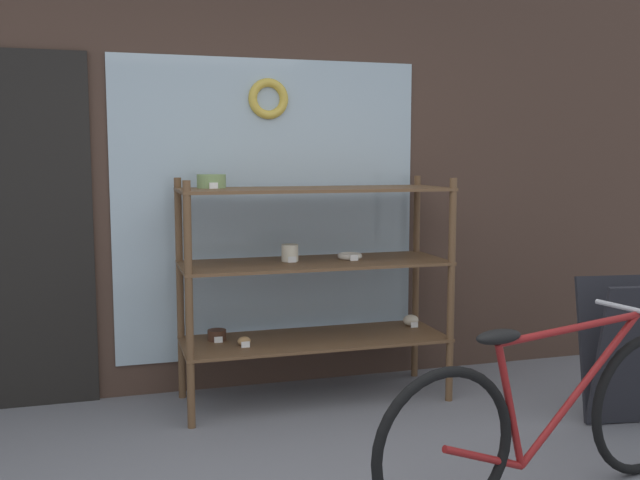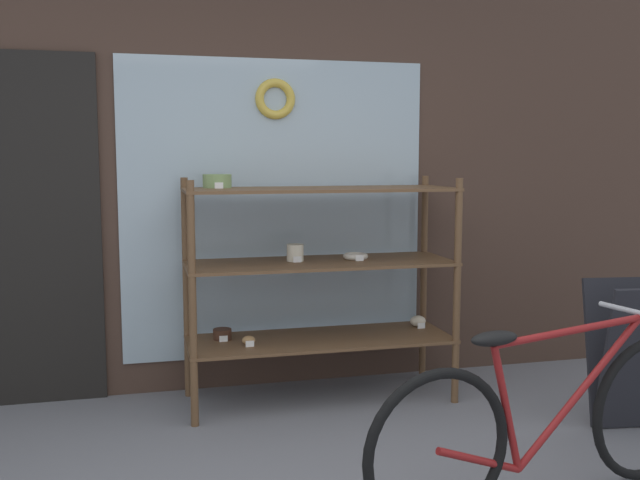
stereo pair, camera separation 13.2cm
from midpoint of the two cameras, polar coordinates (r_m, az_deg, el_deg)
The scene contains 4 objects.
storefront_facade at distance 4.58m, azimuth -5.76°, elevation 7.70°, with size 6.39×0.13×3.21m.
display_case at distance 4.31m, azimuth 0.54°, elevation -2.19°, with size 1.61×0.56×1.38m.
bicycle at distance 3.30m, azimuth 19.07°, elevation -13.65°, with size 1.80×0.50×0.80m.
sandwich_board at distance 4.34m, azimuth 25.04°, elevation -8.34°, with size 0.57×0.45×0.81m.
Camera 2 is at (-0.64, -2.20, 1.49)m, focal length 40.00 mm.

